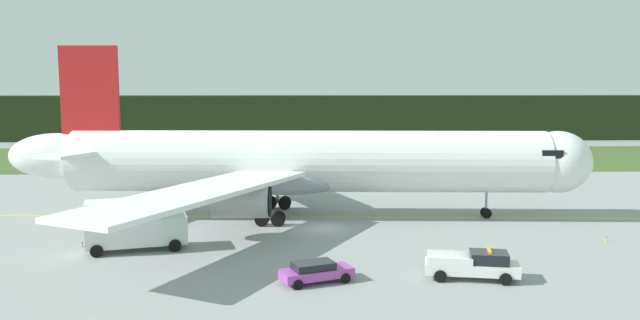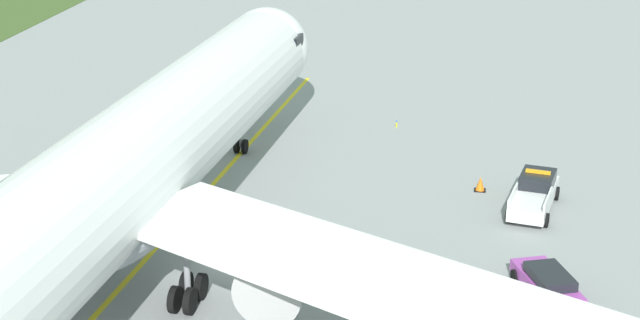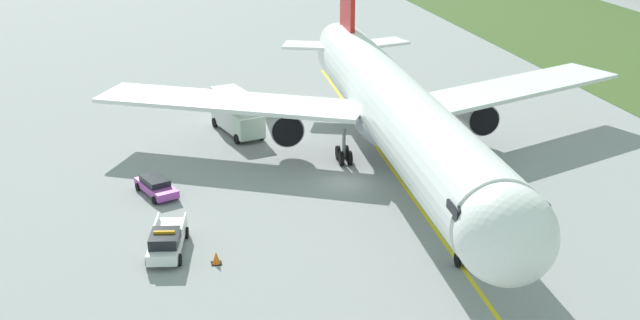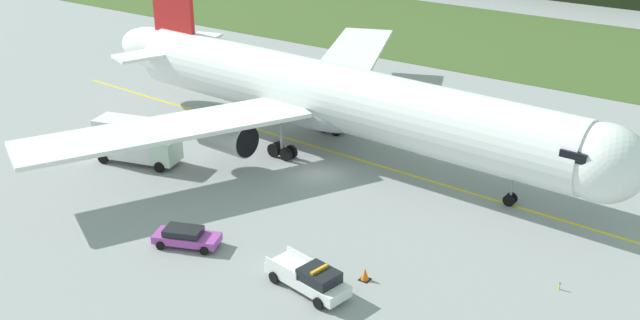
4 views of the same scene
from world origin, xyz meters
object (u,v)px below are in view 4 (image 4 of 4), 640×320
(ops_pickup_truck, at_px, (310,278))
(apron_cone, at_px, (365,274))
(catering_truck, at_px, (135,141))
(airliner, at_px, (331,98))
(staff_car, at_px, (186,236))

(ops_pickup_truck, height_order, apron_cone, ops_pickup_truck)
(ops_pickup_truck, xyz_separation_m, catering_truck, (-23.19, 7.58, 1.05))
(ops_pickup_truck, bearing_deg, airliner, 119.94)
(staff_car, bearing_deg, apron_cone, 14.59)
(catering_truck, xyz_separation_m, staff_car, (13.18, -7.85, -1.25))
(catering_truck, distance_m, staff_car, 15.39)
(ops_pickup_truck, bearing_deg, catering_truck, 161.89)
(airliner, distance_m, staff_car, 19.47)
(catering_truck, bearing_deg, ops_pickup_truck, -18.11)
(ops_pickup_truck, distance_m, apron_cone, 3.66)
(airliner, bearing_deg, apron_cone, -50.66)
(catering_truck, bearing_deg, apron_cone, -10.45)
(ops_pickup_truck, relative_size, apron_cone, 7.29)
(ops_pickup_truck, bearing_deg, apron_cone, 53.10)
(airliner, bearing_deg, catering_truck, -138.13)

